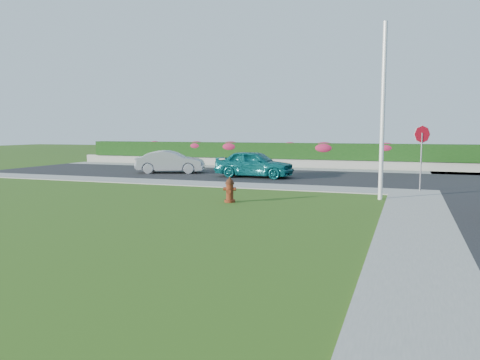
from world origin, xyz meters
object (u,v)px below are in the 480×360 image
at_px(utility_pole, 383,112).
at_px(sedan_silver, 171,162).
at_px(stop_sign, 422,142).
at_px(sedan_teal, 254,164).
at_px(fire_hydrant, 230,190).

bearing_deg(utility_pole, sedan_silver, 151.30).
distance_m(sedan_silver, stop_sign, 14.41).
bearing_deg(sedan_teal, sedan_silver, 84.28).
height_order(fire_hydrant, sedan_silver, sedan_silver).
xyz_separation_m(sedan_silver, stop_sign, (13.83, -3.81, 1.38)).
xyz_separation_m(fire_hydrant, stop_sign, (6.46, 5.49, 1.65)).
bearing_deg(fire_hydrant, utility_pole, 15.75).
height_order(utility_pole, stop_sign, utility_pole).
xyz_separation_m(utility_pole, stop_sign, (1.44, 2.97, -1.14)).
xyz_separation_m(fire_hydrant, sedan_silver, (-7.37, 9.30, 0.27)).
distance_m(sedan_teal, stop_sign, 8.96).
bearing_deg(sedan_silver, stop_sign, -124.49).
xyz_separation_m(sedan_teal, stop_sign, (8.32, -3.04, 1.32)).
distance_m(sedan_silver, utility_pole, 14.35).
bearing_deg(sedan_silver, utility_pole, -137.78).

